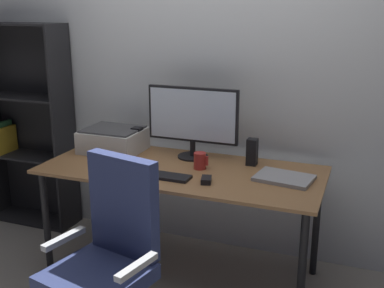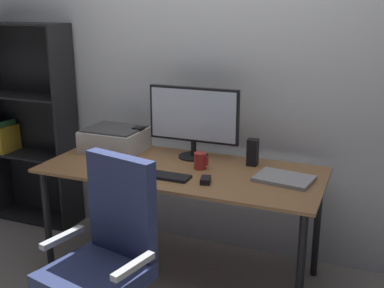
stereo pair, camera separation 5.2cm
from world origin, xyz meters
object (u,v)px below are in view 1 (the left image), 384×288
object	(u,v)px
coffee_mug	(200,161)
printer	(113,140)
monitor	(193,118)
mouse	(206,180)
desk	(181,180)
office_chair	(108,269)
bookshelf	(26,127)
speaker_right	(252,152)
speaker_left	(137,139)
keyboard	(166,176)
laptop	(284,178)

from	to	relation	value
coffee_mug	printer	distance (m)	0.70
coffee_mug	printer	bearing A→B (deg)	168.55
monitor	mouse	xyz separation A→B (m)	(0.24, -0.41, -0.25)
monitor	coffee_mug	world-z (taller)	monitor
monitor	printer	bearing A→B (deg)	-174.16
desk	office_chair	bearing A→B (deg)	-95.54
monitor	bookshelf	bearing A→B (deg)	174.57
monitor	mouse	bearing A→B (deg)	-59.67
monitor	speaker_right	size ratio (longest dim) A/B	3.60
mouse	speaker_left	xyz separation A→B (m)	(-0.64, 0.40, 0.07)
keyboard	printer	xyz separation A→B (m)	(-0.56, 0.36, 0.07)
speaker_left	speaker_right	xyz separation A→B (m)	(0.81, 0.00, 0.00)
laptop	office_chair	size ratio (longest dim) A/B	0.32
monitor	laptop	world-z (taller)	monitor
speaker_right	bookshelf	size ratio (longest dim) A/B	0.11
desk	keyboard	xyz separation A→B (m)	(-0.02, -0.18, 0.08)
desk	speaker_left	bearing A→B (deg)	151.70
keyboard	mouse	bearing A→B (deg)	2.69
speaker_left	laptop	bearing A→B (deg)	-10.62
desk	laptop	size ratio (longest dim) A/B	5.43
mouse	office_chair	size ratio (longest dim) A/B	0.10
monitor	mouse	size ratio (longest dim) A/B	6.38
coffee_mug	mouse	bearing A→B (deg)	-61.40
monitor	desk	bearing A→B (deg)	-86.64
coffee_mug	laptop	xyz separation A→B (m)	(0.52, -0.01, -0.04)
monitor	speaker_right	xyz separation A→B (m)	(0.40, -0.01, -0.18)
desk	mouse	distance (m)	0.30
mouse	laptop	size ratio (longest dim) A/B	0.30
bookshelf	speaker_right	bearing A→B (deg)	-4.51
printer	office_chair	xyz separation A→B (m)	(0.50, -0.96, -0.36)
speaker_right	monitor	bearing A→B (deg)	178.89
mouse	speaker_right	world-z (taller)	speaker_right
coffee_mug	office_chair	world-z (taller)	office_chair
speaker_left	printer	size ratio (longest dim) A/B	0.42
desk	speaker_left	distance (m)	0.50
keyboard	printer	size ratio (longest dim) A/B	0.72
speaker_right	bookshelf	xyz separation A→B (m)	(-1.88, 0.15, -0.05)
speaker_left	office_chair	size ratio (longest dim) A/B	0.17
keyboard	speaker_right	world-z (taller)	speaker_right
keyboard	speaker_right	bearing A→B (deg)	45.83
monitor	laptop	bearing A→B (deg)	-17.59
desk	laptop	xyz separation A→B (m)	(0.63, 0.03, 0.09)
printer	laptop	bearing A→B (deg)	-6.92
monitor	speaker_right	world-z (taller)	monitor
speaker_left	mouse	bearing A→B (deg)	-31.97
laptop	speaker_right	xyz separation A→B (m)	(-0.24, 0.20, 0.07)
speaker_right	printer	bearing A→B (deg)	-177.05
laptop	speaker_left	bearing A→B (deg)	177.74
laptop	speaker_left	distance (m)	1.07
speaker_right	office_chair	distance (m)	1.17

